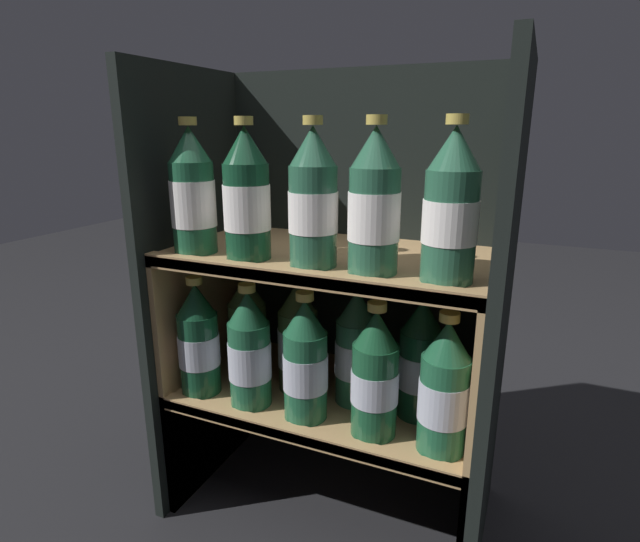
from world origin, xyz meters
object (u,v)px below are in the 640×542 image
(bottle_lower_front_2, at_px, (305,363))
(bottle_upper_front_1, at_px, (247,198))
(bottle_lower_front_3, at_px, (375,376))
(bottle_lower_back_0, at_px, (248,330))
(bottle_upper_front_0, at_px, (193,195))
(bottle_lower_back_3, at_px, (421,361))
(bottle_lower_front_0, at_px, (199,341))
(bottle_upper_front_3, at_px, (374,206))
(bottle_lower_front_4, at_px, (444,391))
(bottle_lower_back_1, at_px, (298,339))
(bottle_upper_front_4, at_px, (451,210))
(bottle_lower_back_2, at_px, (356,350))
(bottle_lower_front_1, at_px, (250,352))
(bottle_upper_front_2, at_px, (313,202))

(bottle_lower_front_2, bearing_deg, bottle_upper_front_1, 180.00)
(bottle_lower_front_2, xyz_separation_m, bottle_lower_front_3, (0.13, 0.00, 0.00))
(bottle_upper_front_1, relative_size, bottle_lower_back_0, 1.00)
(bottle_upper_front_0, height_order, bottle_lower_back_3, bottle_upper_front_0)
(bottle_lower_front_3, height_order, bottle_lower_back_0, same)
(bottle_lower_front_0, xyz_separation_m, bottle_lower_back_3, (0.41, 0.09, -0.00))
(bottle_upper_front_1, xyz_separation_m, bottle_upper_front_3, (0.22, 0.00, 0.00))
(bottle_lower_front_4, distance_m, bottle_lower_back_1, 0.31)
(bottle_upper_front_0, xyz_separation_m, bottle_upper_front_3, (0.33, 0.00, 0.00))
(bottle_lower_front_4, xyz_separation_m, bottle_lower_back_0, (-0.41, 0.09, 0.00))
(bottle_upper_front_4, height_order, bottle_lower_back_2, bottle_upper_front_4)
(bottle_lower_front_1, bearing_deg, bottle_upper_front_4, -0.00)
(bottle_upper_front_3, relative_size, bottle_lower_back_3, 1.00)
(bottle_upper_front_4, bearing_deg, bottle_lower_front_3, 180.00)
(bottle_upper_front_4, distance_m, bottle_lower_front_0, 0.54)
(bottle_upper_front_1, xyz_separation_m, bottle_lower_back_1, (0.05, 0.09, -0.28))
(bottle_lower_front_1, relative_size, bottle_lower_back_2, 1.00)
(bottle_upper_front_4, relative_size, bottle_lower_front_1, 1.00)
(bottle_lower_front_1, distance_m, bottle_lower_back_0, 0.10)
(bottle_upper_front_1, distance_m, bottle_upper_front_4, 0.34)
(bottle_lower_front_2, bearing_deg, bottle_lower_front_3, 0.00)
(bottle_lower_back_3, bearing_deg, bottle_upper_front_2, -152.45)
(bottle_lower_back_2, bearing_deg, bottle_lower_back_1, 180.00)
(bottle_lower_front_2, xyz_separation_m, bottle_lower_front_4, (0.24, 0.00, -0.00))
(bottle_upper_front_2, bearing_deg, bottle_lower_back_2, 61.52)
(bottle_lower_front_1, bearing_deg, bottle_lower_back_0, 123.12)
(bottle_upper_front_3, distance_m, bottle_lower_front_1, 0.36)
(bottle_upper_front_2, bearing_deg, bottle_lower_front_4, 0.00)
(bottle_lower_front_3, relative_size, bottle_lower_back_1, 1.00)
(bottle_upper_front_0, xyz_separation_m, bottle_lower_back_3, (0.40, 0.09, -0.28))
(bottle_upper_front_2, relative_size, bottle_lower_back_3, 1.00)
(bottle_upper_front_4, relative_size, bottle_lower_back_0, 1.00)
(bottle_upper_front_4, height_order, bottle_lower_front_3, bottle_upper_front_4)
(bottle_upper_front_2, distance_m, bottle_upper_front_3, 0.10)
(bottle_upper_front_3, distance_m, bottle_lower_front_4, 0.31)
(bottle_lower_front_2, height_order, bottle_lower_back_3, same)
(bottle_lower_front_4, bearing_deg, bottle_upper_front_4, -180.00)
(bottle_upper_front_3, xyz_separation_m, bottle_lower_front_0, (-0.34, 0.00, -0.28))
(bottle_lower_front_4, height_order, bottle_lower_back_0, same)
(bottle_upper_front_1, height_order, bottle_lower_front_2, bottle_upper_front_1)
(bottle_lower_back_3, bearing_deg, bottle_upper_front_1, -163.23)
(bottle_upper_front_2, bearing_deg, bottle_upper_front_1, 180.00)
(bottle_upper_front_3, xyz_separation_m, bottle_upper_front_4, (0.11, -0.00, 0.00))
(bottle_upper_front_0, height_order, bottle_lower_back_0, bottle_upper_front_0)
(bottle_lower_front_0, distance_m, bottle_lower_back_2, 0.30)
(bottle_upper_front_2, distance_m, bottle_upper_front_4, 0.21)
(bottle_upper_front_1, relative_size, bottle_upper_front_3, 1.00)
(bottle_upper_front_1, bearing_deg, bottle_upper_front_2, 0.00)
(bottle_lower_front_4, bearing_deg, bottle_lower_back_2, 153.68)
(bottle_lower_back_3, bearing_deg, bottle_upper_front_3, -127.31)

